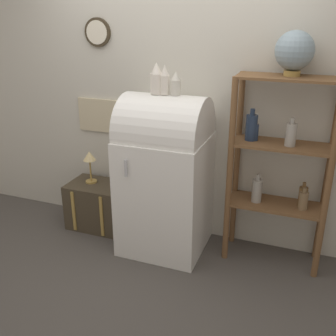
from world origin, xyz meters
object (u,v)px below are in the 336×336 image
object	(u,v)px
globe	(294,51)
vase_left	(157,79)
vase_center	(165,81)
vase_right	(176,84)
suitcase_trunk	(98,205)
refrigerator	(165,173)
desk_lamp	(90,160)

from	to	relation	value
globe	vase_left	distance (m)	1.05
vase_center	vase_left	bearing A→B (deg)	176.03
globe	vase_right	xyz separation A→B (m)	(-0.85, -0.16, -0.26)
suitcase_trunk	refrigerator	bearing A→B (deg)	-7.30
refrigerator	suitcase_trunk	world-z (taller)	refrigerator
vase_left	vase_right	xyz separation A→B (m)	(0.16, 0.01, -0.03)
vase_left	vase_right	bearing A→B (deg)	2.42
globe	desk_lamp	xyz separation A→B (m)	(-1.76, -0.05, -1.05)
suitcase_trunk	desk_lamp	size ratio (longest dim) A/B	1.74
vase_center	vase_right	world-z (taller)	vase_center
globe	vase_right	distance (m)	0.91
vase_right	vase_left	bearing A→B (deg)	-177.58
globe	refrigerator	bearing A→B (deg)	-169.89
globe	vase_left	world-z (taller)	globe
refrigerator	vase_left	size ratio (longest dim) A/B	5.64
vase_center	desk_lamp	size ratio (longest dim) A/B	0.73
vase_center	desk_lamp	xyz separation A→B (m)	(-0.82, 0.12, -0.81)
desk_lamp	refrigerator	bearing A→B (deg)	-8.32
refrigerator	desk_lamp	xyz separation A→B (m)	(-0.82, 0.12, -0.03)
globe	vase_center	size ratio (longest dim) A/B	1.38
vase_left	suitcase_trunk	bearing A→B (deg)	172.23
vase_right	desk_lamp	xyz separation A→B (m)	(-0.91, 0.11, -0.79)
desk_lamp	suitcase_trunk	bearing A→B (deg)	-18.43
refrigerator	vase_left	xyz separation A→B (m)	(-0.07, 0.00, 0.79)
vase_center	vase_right	xyz separation A→B (m)	(0.09, 0.01, -0.02)
vase_left	vase_center	bearing A→B (deg)	-3.97
suitcase_trunk	vase_left	world-z (taller)	vase_left
suitcase_trunk	vase_center	xyz separation A→B (m)	(0.75, -0.10, 1.27)
suitcase_trunk	desk_lamp	distance (m)	0.47
globe	vase_right	world-z (taller)	globe
suitcase_trunk	globe	size ratio (longest dim) A/B	1.72
globe	desk_lamp	world-z (taller)	globe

